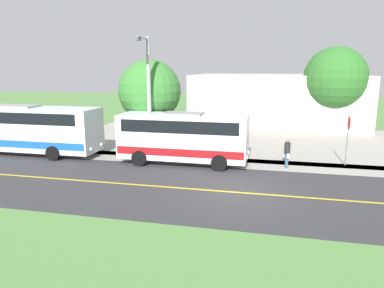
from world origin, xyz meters
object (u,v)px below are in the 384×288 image
Objects in this scene: pedestrian_waiting at (240,147)px; tree_lot_edge at (335,78)px; pedestrian_with_bags at (287,152)px; street_light_pole at (148,93)px; parked_car_near at (233,126)px; stop_sign at (348,132)px; tree_curbside at (150,91)px; commercial_building at (277,100)px; shuttle_bus_front at (183,136)px; transit_bus_rear at (13,127)px.

tree_lot_edge reaches higher than pedestrian_waiting.
pedestrian_with_bags is 8.82m from street_light_pole.
stop_sign is at bearing 40.53° from parked_car_near.
street_light_pole is (0.02, -8.21, 3.21)m from pedestrian_with_bags.
commercial_building is (-14.00, 8.35, -1.58)m from tree_curbside.
shuttle_bus_front is at bearing -17.38° from commercial_building.
shuttle_bus_front is 10.65m from parked_car_near.
street_light_pole is 18.25m from commercial_building.
tree_curbside is 0.83× the size of tree_lot_edge.
stop_sign is 0.63× the size of parked_car_near.
commercial_building is (-16.92, 5.29, 0.79)m from shuttle_bus_front.
stop_sign is at bearing 94.27° from transit_bus_rear.
pedestrian_waiting is at bearing -84.97° from stop_sign.
parked_car_near is (-10.08, 4.00, -3.40)m from street_light_pole.
tree_curbside is (-1.30, -12.37, 2.06)m from stop_sign.
stop_sign is 0.18× the size of commercial_building.
pedestrian_with_bags is at bearing 91.14° from transit_bus_rear.
pedestrian_with_bags is 0.97× the size of pedestrian_waiting.
transit_bus_rear reaches higher than pedestrian_with_bags.
tree_lot_edge is at bearing 161.92° from pedestrian_with_bags.
pedestrian_waiting is 7.26m from tree_curbside.
shuttle_bus_front is 4.51× the size of pedestrian_waiting.
parked_car_near is 0.28× the size of commercial_building.
transit_bus_rear is 9.26m from tree_curbside.
parked_car_near is at bearing -157.25° from pedestrian_with_bags.
pedestrian_waiting is at bearing 9.00° from parked_car_near.
parked_car_near is 0.62× the size of tree_lot_edge.
shuttle_bus_front is 1.24× the size of tree_curbside.
tree_curbside is 16.38m from commercial_building.
shuttle_bus_front is 0.48× the size of commercial_building.
parked_car_near is at bearing -171.00° from pedestrian_waiting.
shuttle_bus_front reaches higher than stop_sign.
stop_sign reaches higher than pedestrian_with_bags.
shuttle_bus_front is 0.64× the size of transit_bus_rear.
stop_sign is (-0.53, 6.08, 1.06)m from pedestrian_waiting.
tree_lot_edge is (-12.92, 10.05, 3.03)m from shuttle_bus_front.
tree_lot_edge reaches higher than commercial_building.
stop_sign is 0.47× the size of tree_curbside.
street_light_pole is at bearing 17.72° from tree_curbside.
shuttle_bus_front is at bearing -71.49° from pedestrian_waiting.
tree_lot_edge is at bearing 49.91° from commercial_building.
transit_bus_rear is 17.55m from pedestrian_with_bags.
pedestrian_with_bags is (-0.35, 17.53, -0.87)m from transit_bus_rear.
shuttle_bus_front is at bearing -37.87° from tree_lot_edge.
shuttle_bus_front is at bearing -9.46° from parked_car_near.
tree_curbside reaches higher than commercial_building.
transit_bus_rear is at bearing -51.98° from parked_car_near.
shuttle_bus_front is at bearing -86.12° from pedestrian_with_bags.
shuttle_bus_front is at bearing 80.35° from street_light_pole.
pedestrian_with_bags is at bearing 22.75° from parked_car_near.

